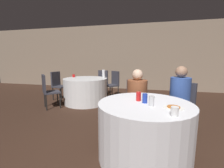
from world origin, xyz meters
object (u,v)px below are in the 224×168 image
Objects in this scene: chair_far_west at (58,83)px; soda_can_silver at (152,101)px; table_far at (86,91)px; pizza_plate_near at (174,107)px; soda_can_blue at (145,98)px; soda_can_red at (139,96)px; table_near at (144,130)px; chair_far_north at (102,81)px; bottle_far at (104,74)px; chair_far_southwest at (48,88)px; chair_far_northeast at (113,82)px; chair_near_northeast at (182,103)px; person_floral_shirt at (137,98)px; chair_near_north at (136,98)px; person_blue_shirt at (177,102)px.

soda_can_silver is at bearing 58.66° from chair_far_west.
pizza_plate_near reaches higher than table_far.
soda_can_blue is 1.00× the size of soda_can_red.
table_near is 10.00× the size of soda_can_silver.
chair_far_north is 3.69× the size of bottle_far.
chair_far_north is 2.02m from chair_far_southwest.
table_near is at bearing 19.78° from soda_can_blue.
chair_far_north is 3.64m from soda_can_blue.
chair_far_northeast is 3.38m from soda_can_silver.
table_near is 10.00× the size of soda_can_blue.
soda_can_blue is (-0.62, -0.82, 0.27)m from chair_near_northeast.
person_floral_shirt is 4.93× the size of pizza_plate_near.
chair_far_west is (-1.24, -0.87, 0.00)m from chair_far_north.
bottle_far reaches higher than soda_can_blue.
table_near is 3.24m from chair_far_northeast.
chair_far_north is (0.19, 1.04, 0.17)m from table_far.
person_floral_shirt is 4.54× the size of bottle_far.
chair_near_northeast is at bearing 167.19° from person_floral_shirt.
chair_near_north is 1.00× the size of chair_far_west.
chair_far_north is at bearing 111.01° from bottle_far.
table_far is at bearing 3.28° from person_blue_shirt.
pizza_plate_near is at bearing -21.70° from soda_can_blue.
chair_near_north is 0.81× the size of person_floral_shirt.
person_floral_shirt is 9.20× the size of soda_can_red.
chair_near_northeast is at bearing 53.28° from table_near.
chair_far_west is (-3.45, 1.56, 0.00)m from chair_near_northeast.
soda_can_blue is at bearing 126.57° from soda_can_silver.
chair_near_northeast is at bearing 34.20° from chair_far_southwest.
person_floral_shirt is at bearing 23.19° from person_blue_shirt.
chair_far_west is (-2.84, 2.39, 0.17)m from table_near.
table_far is 10.59× the size of soda_can_red.
soda_can_blue is at bearing -44.43° from soda_can_red.
chair_near_northeast is at bearing -40.95° from bottle_far.
person_floral_shirt is (-0.77, 0.03, 0.04)m from chair_near_northeast.
pizza_plate_near is at bearing 109.81° from chair_near_northeast.
chair_far_west is at bearing 141.47° from pizza_plate_near.
soda_can_red is (2.75, -2.30, 0.27)m from chair_far_west.
soda_can_silver is (0.07, -0.11, 0.43)m from table_near.
chair_far_west is at bearing 139.89° from soda_can_blue.
chair_far_northeast is 4.00× the size of pizza_plate_near.
chair_far_northeast is at bearing 110.28° from table_near.
person_floral_shirt is at bearing 153.14° from chair_far_northeast.
chair_near_north is 0.82m from chair_near_northeast.
chair_far_northeast is 0.81× the size of person_floral_shirt.
chair_near_north reaches higher than pizza_plate_near.
table_far is 2.14m from person_floral_shirt.
chair_near_north is 7.46× the size of soda_can_blue.
table_far is at bearing 128.76° from soda_can_silver.
person_floral_shirt is 1.11m from pizza_plate_near.
chair_far_southwest is 2.84m from soda_can_red.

